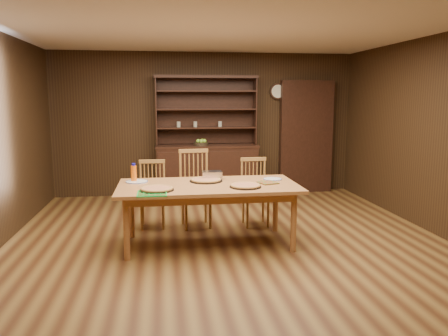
{
  "coord_description": "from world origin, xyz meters",
  "views": [
    {
      "loc": [
        -0.79,
        -5.05,
        1.79
      ],
      "look_at": [
        -0.02,
        0.4,
        0.9
      ],
      "focal_mm": 35.0,
      "sensor_mm": 36.0,
      "label": 1
    }
  ],
  "objects": [
    {
      "name": "floor",
      "position": [
        0.0,
        0.0,
        0.0
      ],
      "size": [
        6.0,
        6.0,
        0.0
      ],
      "primitive_type": "plane",
      "color": "brown",
      "rests_on": "ground"
    },
    {
      "name": "room_shell",
      "position": [
        0.0,
        0.0,
        1.58
      ],
      "size": [
        6.0,
        6.0,
        6.0
      ],
      "color": "silver",
      "rests_on": "floor"
    },
    {
      "name": "china_hutch",
      "position": [
        -0.0,
        2.75,
        0.6
      ],
      "size": [
        1.84,
        0.52,
        2.17
      ],
      "color": "black",
      "rests_on": "floor"
    },
    {
      "name": "doorway",
      "position": [
        1.9,
        2.9,
        1.05
      ],
      "size": [
        1.0,
        0.18,
        2.1
      ],
      "primitive_type": "cube",
      "color": "black",
      "rests_on": "floor"
    },
    {
      "name": "wall_clock",
      "position": [
        1.35,
        2.96,
        1.9
      ],
      "size": [
        0.3,
        0.05,
        0.3
      ],
      "color": "black",
      "rests_on": "room_shell"
    },
    {
      "name": "dining_table",
      "position": [
        -0.26,
        0.09,
        0.68
      ],
      "size": [
        2.16,
        1.08,
        0.75
      ],
      "color": "#A56F39",
      "rests_on": "floor"
    },
    {
      "name": "chair_left",
      "position": [
        -0.95,
        0.97,
        0.49
      ],
      "size": [
        0.39,
        0.37,
        0.93
      ],
      "rotation": [
        0.0,
        0.0,
        -0.03
      ],
      "color": "olive",
      "rests_on": "floor"
    },
    {
      "name": "chair_center",
      "position": [
        -0.35,
        0.94,
        0.57
      ],
      "size": [
        0.48,
        0.46,
        1.07
      ],
      "rotation": [
        0.0,
        0.0,
        0.1
      ],
      "color": "olive",
      "rests_on": "floor"
    },
    {
      "name": "chair_right",
      "position": [
        0.48,
        0.88,
        0.5
      ],
      "size": [
        0.4,
        0.38,
        0.95
      ],
      "rotation": [
        0.0,
        0.0,
        0.03
      ],
      "color": "olive",
      "rests_on": "floor"
    },
    {
      "name": "pizza_left",
      "position": [
        -0.87,
        -0.17,
        0.77
      ],
      "size": [
        0.39,
        0.39,
        0.04
      ],
      "color": "black",
      "rests_on": "dining_table"
    },
    {
      "name": "pizza_right",
      "position": [
        0.16,
        -0.13,
        0.77
      ],
      "size": [
        0.37,
        0.37,
        0.04
      ],
      "color": "black",
      "rests_on": "dining_table"
    },
    {
      "name": "pizza_center",
      "position": [
        -0.26,
        0.29,
        0.77
      ],
      "size": [
        0.41,
        0.41,
        0.04
      ],
      "color": "black",
      "rests_on": "dining_table"
    },
    {
      "name": "cooling_rack",
      "position": [
        -0.92,
        -0.35,
        0.76
      ],
      "size": [
        0.39,
        0.39,
        0.01
      ],
      "primitive_type": null,
      "rotation": [
        0.0,
        0.0,
        0.34
      ],
      "color": "green",
      "rests_on": "dining_table"
    },
    {
      "name": "plate_left",
      "position": [
        -1.12,
        0.35,
        0.76
      ],
      "size": [
        0.27,
        0.27,
        0.02
      ],
      "color": "white",
      "rests_on": "dining_table"
    },
    {
      "name": "plate_right",
      "position": [
        0.59,
        0.28,
        0.76
      ],
      "size": [
        0.24,
        0.24,
        0.02
      ],
      "color": "white",
      "rests_on": "dining_table"
    },
    {
      "name": "foil_dish",
      "position": [
        -0.17,
        0.44,
        0.8
      ],
      "size": [
        0.26,
        0.19,
        0.1
      ],
      "primitive_type": "cube",
      "rotation": [
        0.0,
        0.0,
        -0.03
      ],
      "color": "white",
      "rests_on": "dining_table"
    },
    {
      "name": "juice_bottle",
      "position": [
        -1.15,
        0.39,
        0.86
      ],
      "size": [
        0.07,
        0.07,
        0.23
      ],
      "color": "orange",
      "rests_on": "dining_table"
    },
    {
      "name": "pot_holder_a",
      "position": [
        0.48,
        0.06,
        0.76
      ],
      "size": [
        0.26,
        0.26,
        0.02
      ],
      "primitive_type": "cube",
      "rotation": [
        0.0,
        0.0,
        0.3
      ],
      "color": "#A11512",
      "rests_on": "dining_table"
    },
    {
      "name": "pot_holder_b",
      "position": [
        0.46,
        0.08,
        0.76
      ],
      "size": [
        0.25,
        0.25,
        0.01
      ],
      "primitive_type": "cube",
      "rotation": [
        0.0,
        0.0,
        -0.5
      ],
      "color": "#A11512",
      "rests_on": "dining_table"
    },
    {
      "name": "fruit_bowl",
      "position": [
        -0.11,
        2.69,
        0.98
      ],
      "size": [
        0.27,
        0.27,
        0.12
      ],
      "color": "black",
      "rests_on": "china_hutch"
    }
  ]
}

